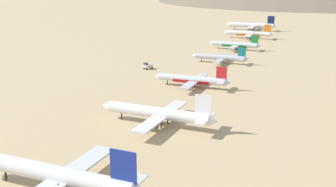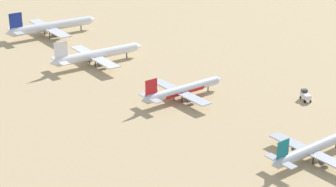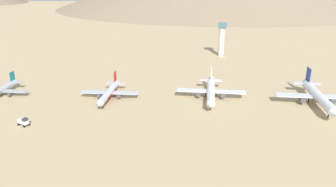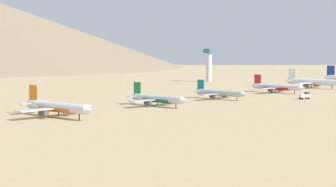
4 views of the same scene
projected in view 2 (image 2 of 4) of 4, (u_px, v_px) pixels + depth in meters
name	position (u px, v px, depth m)	size (l,w,h in m)	color
ground_plane	(309.00, 156.00, 172.18)	(2001.14, 2001.14, 0.00)	tan
parked_jet_3	(312.00, 149.00, 168.87)	(35.86, 29.18, 10.34)	#B2B7C1
parked_jet_4	(182.00, 90.00, 212.57)	(38.62, 31.42, 11.13)	silver
parked_jet_5	(97.00, 55.00, 249.78)	(45.67, 37.06, 13.18)	white
parked_jet_6	(51.00, 26.00, 291.90)	(50.43, 40.95, 14.55)	silver
service_truck	(306.00, 95.00, 212.07)	(4.35, 5.68, 3.90)	silver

